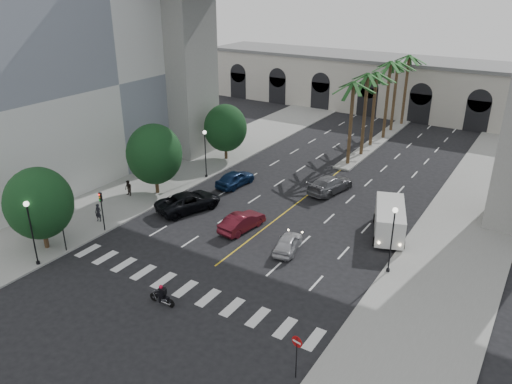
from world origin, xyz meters
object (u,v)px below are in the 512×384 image
Objects in this scene: car_b at (242,222)px; pedestrian_a at (98,213)px; car_a at (288,243)px; cargo_van at (390,220)px; motorcycle_rider at (162,296)px; lamp_post_right at (392,235)px; car_c at (188,201)px; car_d at (330,184)px; traffic_signal_far at (102,205)px; car_e at (235,178)px; traffic_signal_near at (62,224)px; lamp_post_left_far at (205,150)px; pedestrian_b at (128,188)px; lamp_post_left_near at (31,228)px; do_not_enter_sign at (297,348)px.

pedestrian_a is (-11.53, -5.58, 0.20)m from car_b.
car_a is 9.04m from cargo_van.
car_a is at bearing 69.59° from motorcycle_rider.
lamp_post_right reaches higher than car_c.
cargo_van is at bearing 154.99° from car_d.
traffic_signal_far is 0.59× the size of car_c.
car_e is 14.51m from pedestrian_a.
traffic_signal_near reaches higher than pedestrian_a.
lamp_post_left_far is 1.00× the size of lamp_post_right.
motorcycle_rider is at bearing -138.05° from cargo_van.
car_c is (3.36, 7.23, -1.65)m from traffic_signal_far.
cargo_van reaches higher than car_b.
car_d is at bearing -152.21° from car_e.
lamp_post_left_far is 3.38× the size of pedestrian_b.
pedestrian_b is at bearing 105.00° from lamp_post_left_near.
lamp_post_left_near is at bearing -92.29° from traffic_signal_near.
pedestrian_a is (-5.49, -13.43, 0.15)m from car_e.
traffic_signal_near is at bearing -161.11° from cargo_van.
lamp_post_left_near is 1.93× the size of do_not_enter_sign.
cargo_van is at bearing -143.59° from car_a.
cargo_van is at bearing -6.21° from lamp_post_left_far.
traffic_signal_far is at bearing -168.62° from cargo_van.
do_not_enter_sign is at bearing -6.14° from traffic_signal_near.
car_a is at bearing -31.10° from lamp_post_left_far.
lamp_post_left_far is at bearing 154.74° from cargo_van.
car_d is at bearing 15.93° from lamp_post_left_far.
traffic_signal_near is at bearing 83.40° from car_e.
traffic_signal_near is 25.67m from car_d.
car_b is 6.48m from car_c.
car_d is 3.49× the size of pedestrian_a.
pedestrian_a is (-1.73, 4.95, -1.54)m from traffic_signal_near.
lamp_post_left_near is 2.60m from traffic_signal_near.
car_a is 13.80m from do_not_enter_sign.
pedestrian_a is at bearing 102.38° from lamp_post_left_near.
car_b is 13.36m from pedestrian_b.
lamp_post_right reaches higher than car_b.
lamp_post_left_near and lamp_post_right have the same top height.
traffic_signal_near reaches higher than cargo_van.
pedestrian_a reaches higher than car_e.
cargo_van is at bearing 37.93° from traffic_signal_near.
car_a is 2.53× the size of pedestrian_b.
traffic_signal_near is 1.00× the size of traffic_signal_far.
cargo_van is (20.82, 16.22, -1.05)m from traffic_signal_near.
lamp_post_left_near is at bearing -169.30° from do_not_enter_sign.
lamp_post_right is 8.33m from car_a.
traffic_signal_far is at bearing 8.36° from car_a.
car_b is at bearing 9.81° from pedestrian_b.
traffic_signal_near is at bearing 54.08° from car_b.
car_b is (9.80, 10.52, -1.74)m from traffic_signal_near.
cargo_van is at bearing 59.52° from motorcycle_rider.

